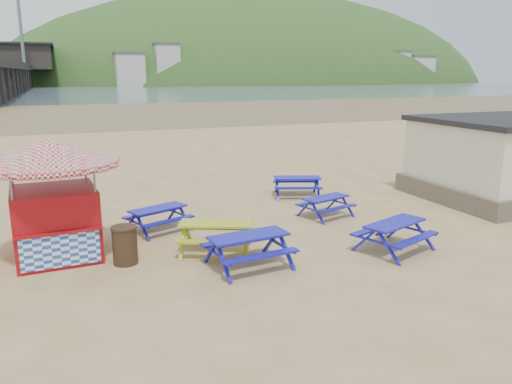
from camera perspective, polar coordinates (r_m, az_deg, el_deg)
name	(u,v)px	position (r m, az deg, el deg)	size (l,w,h in m)	color
ground	(286,233)	(15.53, 3.46, -4.66)	(400.00, 400.00, 0.00)	tan
wet_sand	(110,111)	(68.83, -16.37, 8.91)	(400.00, 400.00, 0.00)	olive
sea	(76,87)	(183.54, -19.86, 11.17)	(400.00, 400.00, 0.00)	#4B5E6C
picnic_table_blue_a	(158,219)	(15.89, -11.10, -3.06)	(2.18, 1.99, 0.75)	#2217A2
picnic_table_blue_b	(297,187)	(20.05, 4.70, 0.63)	(2.24, 2.03, 0.77)	#2217A2
picnic_table_blue_c	(326,207)	(17.29, 7.99, -1.67)	(1.96, 1.74, 0.70)	#2217A2
picnic_table_blue_d	(249,251)	(12.75, -0.84, -6.72)	(2.20, 1.85, 0.85)	#2217A2
picnic_table_blue_e	(394,236)	(14.39, 15.51, -4.90)	(2.39, 2.16, 0.82)	#2217A2
picnic_table_yellow	(216,237)	(13.86, -4.60, -5.13)	(2.46, 2.27, 0.83)	#97B10C
ice_cream_kiosk	(52,184)	(14.00, -22.25, 0.89)	(3.81, 3.81, 3.21)	maroon
litter_bin	(125,245)	(13.35, -14.75, -5.86)	(0.68, 0.68, 1.00)	#382417
pier	(18,71)	(191.97, -25.57, 12.37)	(24.00, 220.00, 39.29)	black
headland_town	(258,102)	(261.83, 0.17, 10.23)	(264.00, 144.00, 108.00)	#2D4C1E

